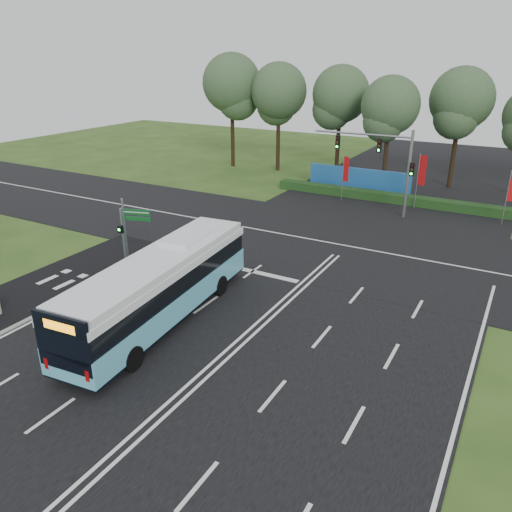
% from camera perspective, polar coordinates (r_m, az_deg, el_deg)
% --- Properties ---
extents(ground, '(120.00, 120.00, 0.00)m').
position_cam_1_polar(ground, '(25.14, 0.51, -7.38)').
color(ground, '#2B4D19').
rests_on(ground, ground).
extents(road_main, '(20.00, 120.00, 0.04)m').
position_cam_1_polar(road_main, '(25.13, 0.51, -7.34)').
color(road_main, black).
rests_on(road_main, ground).
extents(road_cross, '(120.00, 14.00, 0.05)m').
position_cam_1_polar(road_cross, '(35.16, 9.99, 1.19)').
color(road_cross, black).
rests_on(road_cross, ground).
extents(bike_path, '(5.00, 18.00, 0.06)m').
position_cam_1_polar(bike_path, '(30.73, -23.33, -3.52)').
color(bike_path, black).
rests_on(bike_path, ground).
extents(kerb_strip, '(0.25, 18.00, 0.12)m').
position_cam_1_polar(kerb_strip, '(28.96, -20.38, -4.55)').
color(kerb_strip, gray).
rests_on(kerb_strip, ground).
extents(city_bus, '(3.85, 13.14, 3.72)m').
position_cam_1_polar(city_bus, '(24.75, -10.79, -3.43)').
color(city_bus, '#57B1CA').
rests_on(city_bus, ground).
extents(pedestrian_signal, '(0.35, 0.44, 3.97)m').
position_cam_1_polar(pedestrian_signal, '(30.94, -14.97, 2.07)').
color(pedestrian_signal, gray).
rests_on(pedestrian_signal, ground).
extents(street_sign, '(1.69, 0.62, 4.52)m').
position_cam_1_polar(street_sign, '(30.75, -14.18, 3.29)').
color(street_sign, gray).
rests_on(street_sign, ground).
extents(banner_flag_left, '(0.59, 0.23, 4.11)m').
position_cam_1_polar(banner_flag_left, '(45.43, 10.16, 9.47)').
color(banner_flag_left, gray).
rests_on(banner_flag_left, ground).
extents(banner_flag_mid, '(0.68, 0.23, 4.71)m').
position_cam_1_polar(banner_flag_mid, '(44.52, 18.33, 8.93)').
color(banner_flag_mid, gray).
rests_on(banner_flag_mid, ground).
extents(banner_flag_right, '(0.60, 0.29, 4.35)m').
position_cam_1_polar(banner_flag_right, '(42.69, 27.15, 6.78)').
color(banner_flag_right, gray).
rests_on(banner_flag_right, ground).
extents(traffic_light_gantry, '(8.41, 0.28, 7.00)m').
position_cam_1_polar(traffic_light_gantry, '(41.72, 14.75, 10.75)').
color(traffic_light_gantry, gray).
rests_on(traffic_light_gantry, ground).
extents(hedge, '(22.00, 1.20, 0.80)m').
position_cam_1_polar(hedge, '(46.50, 15.32, 6.40)').
color(hedge, '#143513').
rests_on(hedge, ground).
extents(blue_hoarding, '(10.00, 0.30, 2.20)m').
position_cam_1_polar(blue_hoarding, '(49.71, 11.68, 8.55)').
color(blue_hoarding, '#1C589C').
rests_on(blue_hoarding, ground).
extents(eucalyptus_row, '(54.72, 9.09, 12.74)m').
position_cam_1_polar(eucalyptus_row, '(51.69, 22.82, 16.47)').
color(eucalyptus_row, black).
rests_on(eucalyptus_row, ground).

